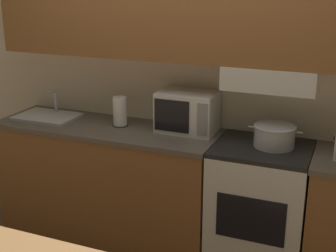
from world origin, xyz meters
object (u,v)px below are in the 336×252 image
Objects in this scene: microwave at (188,112)px; sink_basin at (47,116)px; stove_range at (259,208)px; paper_towel_roll at (120,112)px; cooking_pot at (274,135)px.

sink_basin is (-1.18, -0.13, -0.13)m from microwave.
stove_range is 4.08× the size of paper_towel_roll.
stove_range is at bearing -11.73° from microwave.
paper_towel_roll is (-1.12, 0.05, 0.58)m from stove_range.
sink_basin is (-1.84, -0.04, -0.06)m from cooking_pot.
stove_range is 0.87m from microwave.
microwave reaches higher than stove_range.
sink_basin is at bearing -179.95° from stove_range.
microwave is at bearing 168.27° from stove_range.
cooking_pot is 1.84m from sink_basin.
stove_range is 2.17× the size of microwave.
cooking_pot is at bearing -0.61° from paper_towel_roll.
cooking_pot is 0.67m from microwave.
sink_basin reaches higher than cooking_pot.
sink_basin is 2.13× the size of paper_towel_roll.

